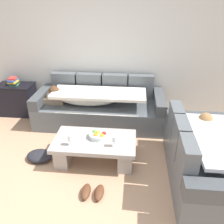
{
  "coord_description": "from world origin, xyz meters",
  "views": [
    {
      "loc": [
        0.81,
        -2.4,
        2.31
      ],
      "look_at": [
        0.47,
        1.03,
        0.55
      ],
      "focal_mm": 37.92,
      "sensor_mm": 36.0,
      "label": 1
    }
  ],
  "objects_px": {
    "fruit_bowl": "(99,135)",
    "wine_glass_near_right": "(114,139)",
    "book_stack_on_cabinet": "(13,81)",
    "crumpled_garment": "(40,156)",
    "wine_glass_near_left": "(70,138)",
    "couch_near_window": "(205,159)",
    "side_cabinet": "(17,99)",
    "pair_of_shoes": "(93,192)",
    "open_magazine": "(112,136)",
    "coffee_table": "(95,147)",
    "couch_along_wall": "(98,107)"
  },
  "relations": [
    {
      "from": "fruit_bowl",
      "to": "wine_glass_near_right",
      "type": "relative_size",
      "value": 1.69
    },
    {
      "from": "coffee_table",
      "to": "book_stack_on_cabinet",
      "type": "relative_size",
      "value": 5.14
    },
    {
      "from": "book_stack_on_cabinet",
      "to": "crumpled_garment",
      "type": "xyz_separation_m",
      "value": [
        1.0,
        -1.45,
        -0.65
      ]
    },
    {
      "from": "couch_near_window",
      "to": "book_stack_on_cabinet",
      "type": "relative_size",
      "value": 7.33
    },
    {
      "from": "wine_glass_near_right",
      "to": "crumpled_garment",
      "type": "height_order",
      "value": "wine_glass_near_right"
    },
    {
      "from": "couch_near_window",
      "to": "wine_glass_near_left",
      "type": "height_order",
      "value": "couch_near_window"
    },
    {
      "from": "crumpled_garment",
      "to": "side_cabinet",
      "type": "bearing_deg",
      "value": 124.52
    },
    {
      "from": "wine_glass_near_left",
      "to": "open_magazine",
      "type": "height_order",
      "value": "wine_glass_near_left"
    },
    {
      "from": "wine_glass_near_left",
      "to": "crumpled_garment",
      "type": "distance_m",
      "value": 0.7
    },
    {
      "from": "couch_along_wall",
      "to": "fruit_bowl",
      "type": "height_order",
      "value": "couch_along_wall"
    },
    {
      "from": "pair_of_shoes",
      "to": "coffee_table",
      "type": "bearing_deg",
      "value": 96.41
    },
    {
      "from": "book_stack_on_cabinet",
      "to": "crumpled_garment",
      "type": "bearing_deg",
      "value": -55.39
    },
    {
      "from": "coffee_table",
      "to": "fruit_bowl",
      "type": "xyz_separation_m",
      "value": [
        0.05,
        0.06,
        0.18
      ]
    },
    {
      "from": "couch_near_window",
      "to": "wine_glass_near_right",
      "type": "height_order",
      "value": "couch_near_window"
    },
    {
      "from": "book_stack_on_cabinet",
      "to": "open_magazine",
      "type": "bearing_deg",
      "value": -31.43
    },
    {
      "from": "crumpled_garment",
      "to": "fruit_bowl",
      "type": "bearing_deg",
      "value": 7.22
    },
    {
      "from": "pair_of_shoes",
      "to": "open_magazine",
      "type": "bearing_deg",
      "value": 78.22
    },
    {
      "from": "couch_near_window",
      "to": "wine_glass_near_left",
      "type": "distance_m",
      "value": 1.84
    },
    {
      "from": "fruit_bowl",
      "to": "crumpled_garment",
      "type": "bearing_deg",
      "value": -172.78
    },
    {
      "from": "couch_near_window",
      "to": "side_cabinet",
      "type": "bearing_deg",
      "value": 63.99
    },
    {
      "from": "couch_along_wall",
      "to": "crumpled_garment",
      "type": "bearing_deg",
      "value": -120.54
    },
    {
      "from": "open_magazine",
      "to": "book_stack_on_cabinet",
      "type": "bearing_deg",
      "value": 171.39
    },
    {
      "from": "wine_glass_near_left",
      "to": "crumpled_garment",
      "type": "xyz_separation_m",
      "value": [
        -0.54,
        0.12,
        -0.44
      ]
    },
    {
      "from": "fruit_bowl",
      "to": "crumpled_garment",
      "type": "distance_m",
      "value": 0.98
    },
    {
      "from": "pair_of_shoes",
      "to": "couch_near_window",
      "type": "bearing_deg",
      "value": 16.95
    },
    {
      "from": "couch_near_window",
      "to": "book_stack_on_cabinet",
      "type": "bearing_deg",
      "value": 64.01
    },
    {
      "from": "coffee_table",
      "to": "crumpled_garment",
      "type": "relative_size",
      "value": 3.0
    },
    {
      "from": "couch_along_wall",
      "to": "wine_glass_near_left",
      "type": "relative_size",
      "value": 14.46
    },
    {
      "from": "wine_glass_near_left",
      "to": "book_stack_on_cabinet",
      "type": "xyz_separation_m",
      "value": [
        -1.54,
        1.57,
        0.22
      ]
    },
    {
      "from": "couch_along_wall",
      "to": "book_stack_on_cabinet",
      "type": "distance_m",
      "value": 1.78
    },
    {
      "from": "wine_glass_near_right",
      "to": "side_cabinet",
      "type": "bearing_deg",
      "value": 144.47
    },
    {
      "from": "couch_near_window",
      "to": "pair_of_shoes",
      "type": "bearing_deg",
      "value": 106.95
    },
    {
      "from": "couch_along_wall",
      "to": "couch_near_window",
      "type": "distance_m",
      "value": 2.18
    },
    {
      "from": "side_cabinet",
      "to": "open_magazine",
      "type": "bearing_deg",
      "value": -31.46
    },
    {
      "from": "wine_glass_near_right",
      "to": "couch_along_wall",
      "type": "bearing_deg",
      "value": 108.31
    },
    {
      "from": "wine_glass_near_right",
      "to": "pair_of_shoes",
      "type": "xyz_separation_m",
      "value": [
        -0.23,
        -0.54,
        -0.45
      ]
    },
    {
      "from": "side_cabinet",
      "to": "book_stack_on_cabinet",
      "type": "distance_m",
      "value": 0.39
    },
    {
      "from": "open_magazine",
      "to": "wine_glass_near_right",
      "type": "bearing_deg",
      "value": -54.25
    },
    {
      "from": "coffee_table",
      "to": "open_magazine",
      "type": "xyz_separation_m",
      "value": [
        0.24,
        0.12,
        0.15
      ]
    },
    {
      "from": "side_cabinet",
      "to": "pair_of_shoes",
      "type": "relative_size",
      "value": 2.43
    },
    {
      "from": "coffee_table",
      "to": "side_cabinet",
      "type": "bearing_deg",
      "value": 142.92
    },
    {
      "from": "open_magazine",
      "to": "crumpled_garment",
      "type": "distance_m",
      "value": 1.16
    },
    {
      "from": "couch_near_window",
      "to": "book_stack_on_cabinet",
      "type": "xyz_separation_m",
      "value": [
        -3.37,
        1.64,
        0.38
      ]
    },
    {
      "from": "couch_along_wall",
      "to": "coffee_table",
      "type": "bearing_deg",
      "value": -83.59
    },
    {
      "from": "couch_near_window",
      "to": "pair_of_shoes",
      "type": "height_order",
      "value": "couch_near_window"
    },
    {
      "from": "coffee_table",
      "to": "pair_of_shoes",
      "type": "relative_size",
      "value": 4.05
    },
    {
      "from": "couch_near_window",
      "to": "side_cabinet",
      "type": "distance_m",
      "value": 3.75
    },
    {
      "from": "open_magazine",
      "to": "side_cabinet",
      "type": "bearing_deg",
      "value": 171.36
    },
    {
      "from": "fruit_bowl",
      "to": "coffee_table",
      "type": "bearing_deg",
      "value": -128.43
    },
    {
      "from": "coffee_table",
      "to": "wine_glass_near_left",
      "type": "xyz_separation_m",
      "value": [
        -0.31,
        -0.17,
        0.26
      ]
    }
  ]
}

